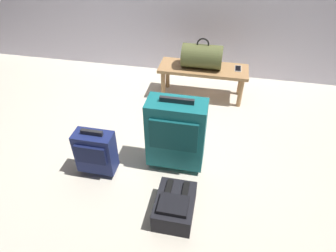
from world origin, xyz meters
TOP-DOWN VIEW (x-y plane):
  - ground_plane at (0.00, 0.00)m, footprint 6.60×6.60m
  - bench at (0.31, 0.97)m, footprint 1.00×0.36m
  - duffel_bag_olive at (0.29, 0.97)m, footprint 0.44×0.26m
  - cell_phone at (0.70, 1.01)m, footprint 0.07×0.14m
  - suitcase_upright_teal at (0.21, -0.21)m, footprint 0.48×0.26m
  - suitcase_small_navy at (-0.42, -0.43)m, footprint 0.32×0.18m
  - backpack_dark at (0.30, -0.72)m, footprint 0.28×0.38m

SIDE VIEW (x-z plane):
  - ground_plane at x=0.00m, z-range 0.00..0.00m
  - backpack_dark at x=0.30m, z-range -0.01..0.20m
  - suitcase_small_navy at x=-0.42m, z-range 0.01..0.47m
  - bench at x=0.31m, z-range 0.13..0.51m
  - suitcase_upright_teal at x=0.21m, z-range 0.01..0.71m
  - cell_phone at x=0.70m, z-range 0.38..0.39m
  - duffel_bag_olive at x=0.29m, z-range 0.34..0.68m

